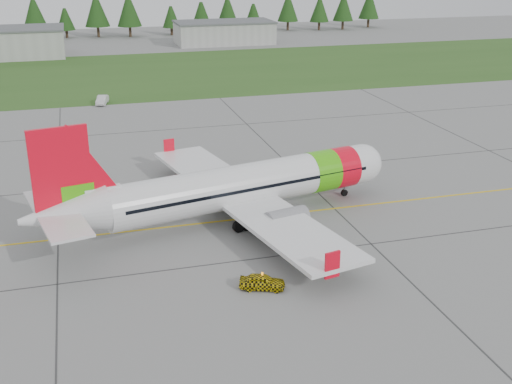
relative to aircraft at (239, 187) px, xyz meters
name	(u,v)px	position (x,y,z in m)	size (l,w,h in m)	color
ground	(255,259)	(-0.82, -8.35, -3.01)	(320.00, 320.00, 0.00)	gray
aircraft	(239,187)	(0.00, 0.00, 0.00)	(34.05, 31.92, 10.43)	white
follow_me_car	(262,268)	(-1.60, -13.02, -1.36)	(1.32, 1.12, 3.29)	yellow
service_van	(101,91)	(-9.43, 49.41, -0.96)	(1.43, 1.35, 4.09)	silver
grass_strip	(141,74)	(-0.82, 73.65, -2.99)	(320.00, 50.00, 0.03)	#30561E
taxi_guideline	(231,220)	(-0.82, -0.35, -3.00)	(120.00, 0.25, 0.02)	gold
hangar_east	(224,33)	(24.18, 109.65, -0.41)	(24.00, 12.00, 5.20)	#A8A8A3
treeline	(117,18)	(-0.82, 129.65, 1.99)	(160.00, 8.00, 10.00)	#1C3F14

